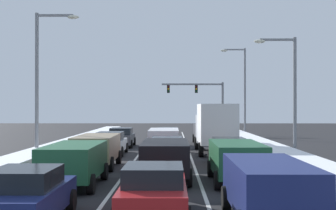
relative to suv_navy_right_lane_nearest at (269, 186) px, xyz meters
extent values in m
plane|color=black|center=(-3.15, 14.54, -1.02)|extent=(133.95, 133.95, 0.00)
cube|color=silver|center=(-1.45, 19.69, -1.01)|extent=(0.14, 56.67, 0.01)
cube|color=silver|center=(-4.85, 19.69, -1.01)|extent=(0.14, 56.67, 0.01)
cube|color=white|center=(3.85, 19.69, -0.70)|extent=(1.99, 56.67, 0.64)
cube|color=white|center=(-10.15, 19.69, -0.66)|extent=(1.86, 56.67, 0.72)
cube|color=navy|center=(0.00, 0.01, 0.03)|extent=(1.95, 4.90, 1.25)
cube|color=black|center=(0.00, -2.40, 0.30)|extent=(1.56, 0.06, 0.55)
cube|color=red|center=(-0.78, -2.39, -0.07)|extent=(0.20, 0.08, 0.28)
cube|color=red|center=(0.78, -2.39, -0.07)|extent=(0.20, 0.08, 0.28)
cylinder|color=black|center=(-0.96, 1.71, -0.65)|extent=(0.25, 0.74, 0.74)
cylinder|color=black|center=(0.95, 1.71, -0.65)|extent=(0.25, 0.74, 0.74)
cube|color=#1E5633|center=(0.07, 7.00, 0.03)|extent=(1.95, 4.90, 1.25)
cube|color=black|center=(0.07, 4.59, 0.30)|extent=(1.56, 0.06, 0.55)
cube|color=red|center=(-0.71, 4.60, -0.07)|extent=(0.20, 0.08, 0.28)
cube|color=red|center=(0.85, 4.60, -0.07)|extent=(0.20, 0.08, 0.28)
cylinder|color=black|center=(-0.89, 8.70, -0.65)|extent=(0.25, 0.74, 0.74)
cylinder|color=black|center=(1.02, 8.70, -0.65)|extent=(0.25, 0.74, 0.74)
cylinder|color=black|center=(-0.89, 5.30, -0.65)|extent=(0.25, 0.74, 0.74)
cylinder|color=black|center=(1.02, 5.30, -0.65)|extent=(0.25, 0.74, 0.74)
cube|color=#937F60|center=(0.42, 12.90, -0.39)|extent=(1.82, 4.50, 0.70)
cube|color=black|center=(0.42, 12.75, 0.22)|extent=(1.64, 2.20, 0.55)
cube|color=red|center=(-0.27, 10.70, -0.27)|extent=(0.24, 0.08, 0.14)
cube|color=red|center=(1.11, 10.70, -0.27)|extent=(0.24, 0.08, 0.14)
cylinder|color=black|center=(-0.47, 14.45, -0.69)|extent=(0.22, 0.66, 0.66)
cylinder|color=black|center=(1.31, 14.45, -0.69)|extent=(0.22, 0.66, 0.66)
cylinder|color=black|center=(-0.47, 11.35, -0.69)|extent=(0.22, 0.66, 0.66)
cylinder|color=black|center=(1.31, 11.35, -0.69)|extent=(0.22, 0.66, 0.66)
cube|color=#B7BABF|center=(0.31, 22.57, 0.54)|extent=(2.35, 2.20, 2.00)
cube|color=silver|center=(0.31, 18.97, 1.04)|extent=(2.35, 5.00, 2.60)
cylinder|color=black|center=(-0.81, 22.87, -0.56)|extent=(0.28, 0.92, 0.92)
cylinder|color=black|center=(1.44, 22.87, -0.56)|extent=(0.28, 0.92, 0.92)
cylinder|color=black|center=(-0.81, 17.47, -0.56)|extent=(0.28, 0.92, 0.92)
cylinder|color=black|center=(1.44, 17.47, -0.56)|extent=(0.28, 0.92, 0.92)
cube|color=#38383D|center=(0.24, 28.26, 0.03)|extent=(1.95, 4.90, 1.25)
cube|color=black|center=(0.24, 25.85, 0.30)|extent=(1.56, 0.06, 0.55)
cube|color=red|center=(-0.54, 25.86, -0.07)|extent=(0.20, 0.08, 0.28)
cube|color=red|center=(1.02, 25.86, -0.07)|extent=(0.20, 0.08, 0.28)
cylinder|color=black|center=(-0.71, 29.96, -0.65)|extent=(0.25, 0.74, 0.74)
cylinder|color=black|center=(1.20, 29.96, -0.65)|extent=(0.25, 0.74, 0.74)
cylinder|color=black|center=(-0.71, 26.56, -0.65)|extent=(0.25, 0.74, 0.74)
cylinder|color=black|center=(1.20, 26.56, -0.65)|extent=(0.25, 0.74, 0.74)
cube|color=maroon|center=(-3.12, 0.71, -0.39)|extent=(1.82, 4.50, 0.70)
cube|color=black|center=(-3.12, 0.56, 0.22)|extent=(1.64, 2.20, 0.55)
cube|color=red|center=(-3.81, -1.49, -0.27)|extent=(0.24, 0.08, 0.14)
cube|color=red|center=(-2.43, -1.49, -0.27)|extent=(0.24, 0.08, 0.14)
cylinder|color=black|center=(-4.01, 2.26, -0.69)|extent=(0.22, 0.66, 0.66)
cylinder|color=black|center=(-2.23, 2.26, -0.69)|extent=(0.22, 0.66, 0.66)
cube|color=black|center=(-2.91, 7.63, 0.03)|extent=(1.95, 4.90, 1.25)
cube|color=black|center=(-2.91, 5.22, 0.30)|extent=(1.56, 0.06, 0.55)
cube|color=red|center=(-3.69, 5.23, -0.07)|extent=(0.20, 0.08, 0.28)
cube|color=red|center=(-2.13, 5.23, -0.07)|extent=(0.20, 0.08, 0.28)
cylinder|color=black|center=(-3.87, 9.33, -0.65)|extent=(0.25, 0.74, 0.74)
cylinder|color=black|center=(-1.96, 9.33, -0.65)|extent=(0.25, 0.74, 0.74)
cylinder|color=black|center=(-3.87, 5.93, -0.65)|extent=(0.25, 0.74, 0.74)
cylinder|color=black|center=(-1.96, 5.93, -0.65)|extent=(0.25, 0.74, 0.74)
cube|color=maroon|center=(-2.92, 13.49, -0.39)|extent=(1.82, 4.50, 0.70)
cube|color=black|center=(-2.92, 13.34, 0.22)|extent=(1.64, 2.20, 0.55)
cube|color=red|center=(-3.61, 11.29, -0.27)|extent=(0.24, 0.08, 0.14)
cube|color=red|center=(-2.23, 11.29, -0.27)|extent=(0.24, 0.08, 0.14)
cylinder|color=black|center=(-3.81, 15.04, -0.69)|extent=(0.22, 0.66, 0.66)
cylinder|color=black|center=(-2.03, 15.04, -0.69)|extent=(0.22, 0.66, 0.66)
cylinder|color=black|center=(-3.81, 11.94, -0.69)|extent=(0.22, 0.66, 0.66)
cylinder|color=black|center=(-2.03, 11.94, -0.69)|extent=(0.22, 0.66, 0.66)
cube|color=silver|center=(-3.20, 19.28, 0.03)|extent=(1.95, 4.90, 1.25)
cube|color=black|center=(-3.20, 16.87, 0.30)|extent=(1.56, 0.06, 0.55)
cube|color=red|center=(-3.98, 16.88, -0.07)|extent=(0.20, 0.08, 0.28)
cube|color=red|center=(-2.42, 16.88, -0.07)|extent=(0.20, 0.08, 0.28)
cylinder|color=black|center=(-4.15, 20.98, -0.65)|extent=(0.25, 0.74, 0.74)
cylinder|color=black|center=(-2.24, 20.98, -0.65)|extent=(0.25, 0.74, 0.74)
cylinder|color=black|center=(-4.15, 17.58, -0.65)|extent=(0.25, 0.74, 0.74)
cylinder|color=black|center=(-2.24, 17.58, -0.65)|extent=(0.25, 0.74, 0.74)
cube|color=slate|center=(-3.03, 25.71, -0.39)|extent=(1.82, 4.50, 0.70)
cube|color=black|center=(-3.03, 25.56, 0.22)|extent=(1.64, 2.20, 0.55)
cube|color=red|center=(-3.72, 23.51, -0.27)|extent=(0.24, 0.08, 0.14)
cube|color=red|center=(-2.34, 23.51, -0.27)|extent=(0.24, 0.08, 0.14)
cylinder|color=black|center=(-3.92, 27.26, -0.69)|extent=(0.22, 0.66, 0.66)
cylinder|color=black|center=(-2.14, 27.26, -0.69)|extent=(0.22, 0.66, 0.66)
cylinder|color=black|center=(-3.92, 24.16, -0.69)|extent=(0.22, 0.66, 0.66)
cylinder|color=black|center=(-2.14, 24.16, -0.69)|extent=(0.22, 0.66, 0.66)
cube|color=navy|center=(-6.55, 0.01, -0.39)|extent=(1.82, 4.50, 0.70)
cube|color=black|center=(-6.55, -0.14, 0.22)|extent=(1.64, 2.20, 0.55)
cylinder|color=black|center=(-7.44, 1.56, -0.69)|extent=(0.22, 0.66, 0.66)
cylinder|color=black|center=(-5.66, 1.56, -0.69)|extent=(0.22, 0.66, 0.66)
cube|color=#1E5633|center=(-6.50, 6.08, 0.03)|extent=(1.95, 4.90, 1.25)
cube|color=black|center=(-6.50, 3.67, 0.30)|extent=(1.56, 0.06, 0.55)
cube|color=red|center=(-7.28, 3.68, -0.07)|extent=(0.20, 0.08, 0.28)
cube|color=red|center=(-5.72, 3.68, -0.07)|extent=(0.20, 0.08, 0.28)
cylinder|color=black|center=(-7.45, 7.78, -0.65)|extent=(0.25, 0.74, 0.74)
cylinder|color=black|center=(-5.54, 7.78, -0.65)|extent=(0.25, 0.74, 0.74)
cylinder|color=black|center=(-7.45, 4.38, -0.65)|extent=(0.25, 0.74, 0.74)
cylinder|color=black|center=(-5.54, 4.38, -0.65)|extent=(0.25, 0.74, 0.74)
cube|color=#937F60|center=(-6.56, 12.06, 0.03)|extent=(1.95, 4.90, 1.25)
cube|color=black|center=(-6.56, 9.65, 0.30)|extent=(1.56, 0.06, 0.55)
cube|color=red|center=(-7.34, 9.66, -0.07)|extent=(0.20, 0.08, 0.28)
cube|color=red|center=(-5.78, 9.66, -0.07)|extent=(0.20, 0.08, 0.28)
cylinder|color=black|center=(-7.52, 13.76, -0.65)|extent=(0.25, 0.74, 0.74)
cylinder|color=black|center=(-5.61, 13.76, -0.65)|extent=(0.25, 0.74, 0.74)
cylinder|color=black|center=(-7.52, 10.36, -0.65)|extent=(0.25, 0.74, 0.74)
cylinder|color=black|center=(-5.61, 10.36, -0.65)|extent=(0.25, 0.74, 0.74)
cube|color=#B7BABF|center=(-6.74, 18.97, -0.39)|extent=(1.82, 4.50, 0.70)
cube|color=black|center=(-6.74, 18.82, 0.22)|extent=(1.64, 2.20, 0.55)
cube|color=red|center=(-7.43, 16.77, -0.27)|extent=(0.24, 0.08, 0.14)
cube|color=red|center=(-6.05, 16.77, -0.27)|extent=(0.24, 0.08, 0.14)
cylinder|color=black|center=(-7.63, 20.52, -0.69)|extent=(0.22, 0.66, 0.66)
cylinder|color=black|center=(-5.85, 20.52, -0.69)|extent=(0.22, 0.66, 0.66)
cylinder|color=black|center=(-7.63, 17.42, -0.69)|extent=(0.22, 0.66, 0.66)
cylinder|color=black|center=(-5.85, 17.42, -0.69)|extent=(0.22, 0.66, 0.66)
cube|color=#38383D|center=(-6.69, 25.27, -0.39)|extent=(1.82, 4.50, 0.70)
cube|color=black|center=(-6.69, 25.12, 0.22)|extent=(1.64, 2.20, 0.55)
cube|color=red|center=(-7.38, 23.07, -0.27)|extent=(0.24, 0.08, 0.14)
cube|color=red|center=(-6.00, 23.07, -0.27)|extent=(0.24, 0.08, 0.14)
cylinder|color=black|center=(-7.58, 26.82, -0.69)|extent=(0.22, 0.66, 0.66)
cylinder|color=black|center=(-5.80, 26.82, -0.69)|extent=(0.22, 0.66, 0.66)
cylinder|color=black|center=(-7.58, 23.72, -0.69)|extent=(0.22, 0.66, 0.66)
cylinder|color=black|center=(-5.80, 23.72, -0.69)|extent=(0.22, 0.66, 0.66)
cylinder|color=slate|center=(3.45, 45.45, 2.08)|extent=(0.28, 0.28, 6.20)
cube|color=slate|center=(-0.25, 45.45, 4.93)|extent=(7.40, 0.20, 0.20)
cube|color=black|center=(0.25, 45.45, 4.36)|extent=(0.34, 0.34, 0.95)
sphere|color=#4C0A0A|center=(0.25, 45.27, 4.64)|extent=(0.22, 0.22, 0.22)
sphere|color=#F2AD14|center=(0.25, 45.27, 4.36)|extent=(0.22, 0.22, 0.22)
sphere|color=#0C3819|center=(0.25, 45.27, 4.07)|extent=(0.22, 0.22, 0.22)
cube|color=black|center=(-3.15, 45.45, 4.36)|extent=(0.34, 0.34, 0.95)
sphere|color=#4C0A0A|center=(-3.15, 45.27, 4.64)|extent=(0.22, 0.22, 0.22)
sphere|color=#F2AD14|center=(-3.15, 45.27, 4.36)|extent=(0.22, 0.22, 0.22)
sphere|color=#0C3819|center=(-3.15, 45.27, 4.07)|extent=(0.22, 0.22, 0.22)
cylinder|color=gray|center=(5.04, 17.12, 2.74)|extent=(0.22, 0.22, 7.52)
cube|color=gray|center=(3.94, 17.12, 6.36)|extent=(2.20, 0.14, 0.14)
ellipsoid|color=#EAE5C6|center=(2.84, 17.12, 6.26)|extent=(0.70, 0.36, 0.24)
cylinder|color=gray|center=(5.00, 37.73, 3.68)|extent=(0.22, 0.22, 9.39)
cube|color=gray|center=(3.90, 37.73, 8.22)|extent=(2.20, 0.14, 0.14)
ellipsoid|color=#EAE5C6|center=(2.80, 37.73, 8.12)|extent=(0.70, 0.36, 0.24)
cylinder|color=gray|center=(-10.80, 15.91, 3.40)|extent=(0.22, 0.22, 8.84)
cube|color=gray|center=(-9.70, 15.91, 7.67)|extent=(2.20, 0.14, 0.14)
ellipsoid|color=#EAE5C6|center=(-8.60, 15.91, 7.57)|extent=(0.70, 0.36, 0.24)
camera|label=1|loc=(-2.57, -12.92, 2.12)|focal=51.33mm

